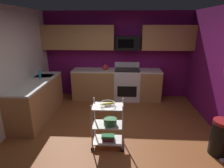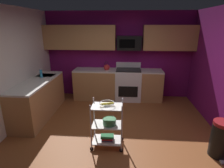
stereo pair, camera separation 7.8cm
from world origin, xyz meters
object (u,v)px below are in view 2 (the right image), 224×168
object	(u,v)px
mixing_bowl_large	(109,121)
trash_can	(221,139)
kettle	(107,67)
dish_soap_bottle	(41,74)
microwave	(129,43)
fruit_bowl	(107,104)
book_stack	(107,138)
oven_range	(128,84)
rolling_cart	(107,125)

from	to	relation	value
mixing_bowl_large	trash_can	size ratio (longest dim) A/B	0.38
kettle	dish_soap_bottle	bearing A→B (deg)	-148.35
microwave	mixing_bowl_large	distance (m)	2.78
fruit_bowl	book_stack	size ratio (longest dim) A/B	1.05
fruit_bowl	kettle	xyz separation A→B (m)	(-0.25, 2.38, 0.12)
microwave	dish_soap_bottle	distance (m)	2.57
oven_range	trash_can	distance (m)	2.97
microwave	dish_soap_bottle	bearing A→B (deg)	-154.11
book_stack	kettle	xyz separation A→B (m)	(-0.25, 2.38, 0.82)
mixing_bowl_large	kettle	xyz separation A→B (m)	(-0.29, 2.38, 0.48)
book_stack	oven_range	bearing A→B (deg)	80.43
book_stack	trash_can	distance (m)	2.00
oven_range	book_stack	xyz separation A→B (m)	(-0.40, -2.39, -0.30)
dish_soap_bottle	oven_range	bearing A→B (deg)	23.68
mixing_bowl_large	trash_can	bearing A→B (deg)	-3.59
fruit_bowl	oven_range	bearing A→B (deg)	80.43
kettle	trash_can	distance (m)	3.43
microwave	fruit_bowl	xyz separation A→B (m)	(-0.40, -2.49, -0.82)
trash_can	fruit_bowl	bearing A→B (deg)	176.48
oven_range	fruit_bowl	distance (m)	2.45
rolling_cart	book_stack	xyz separation A→B (m)	(0.00, -0.00, -0.28)
book_stack	dish_soap_bottle	world-z (taller)	dish_soap_bottle
fruit_bowl	book_stack	xyz separation A→B (m)	(0.00, 0.00, -0.70)
fruit_bowl	mixing_bowl_large	size ratio (longest dim) A/B	1.08
trash_can	rolling_cart	bearing A→B (deg)	176.48
rolling_cart	fruit_bowl	size ratio (longest dim) A/B	3.36
fruit_bowl	rolling_cart	bearing A→B (deg)	104.04
rolling_cart	book_stack	size ratio (longest dim) A/B	3.52
rolling_cart	dish_soap_bottle	distance (m)	2.38
rolling_cart	microwave	bearing A→B (deg)	80.84
rolling_cart	mixing_bowl_large	bearing A→B (deg)	-0.00
dish_soap_bottle	rolling_cart	bearing A→B (deg)	-37.57
microwave	rolling_cart	size ratio (longest dim) A/B	0.77
oven_range	kettle	bearing A→B (deg)	-179.66
kettle	rolling_cart	bearing A→B (deg)	-84.05
oven_range	mixing_bowl_large	world-z (taller)	oven_range
microwave	trash_can	bearing A→B (deg)	-58.71
oven_range	book_stack	world-z (taller)	oven_range
oven_range	dish_soap_bottle	bearing A→B (deg)	-156.32
microwave	fruit_bowl	world-z (taller)	microwave
kettle	microwave	bearing A→B (deg)	9.47
rolling_cart	fruit_bowl	world-z (taller)	rolling_cart
book_stack	dish_soap_bottle	distance (m)	2.46
book_stack	trash_can	bearing A→B (deg)	-3.52
dish_soap_bottle	mixing_bowl_large	bearing A→B (deg)	-36.93
oven_range	fruit_bowl	size ratio (longest dim) A/B	4.04
oven_range	rolling_cart	world-z (taller)	oven_range
fruit_bowl	dish_soap_bottle	xyz separation A→B (m)	(-1.83, 1.41, 0.14)
oven_range	dish_soap_bottle	distance (m)	2.50
microwave	book_stack	size ratio (longest dim) A/B	2.69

